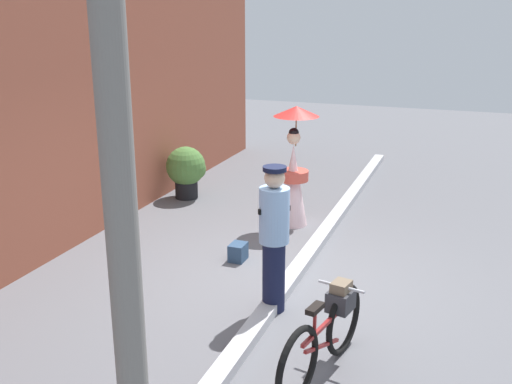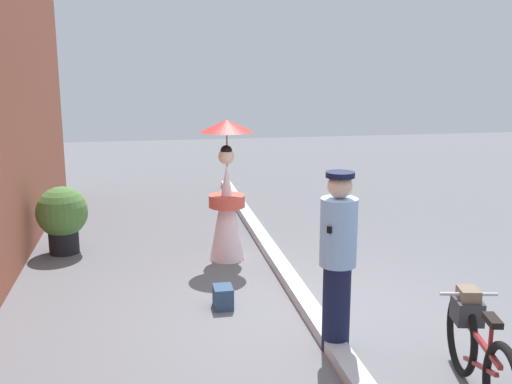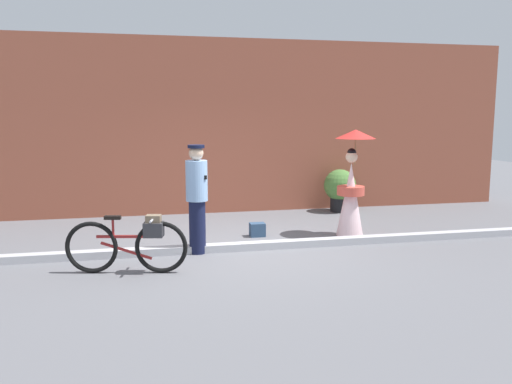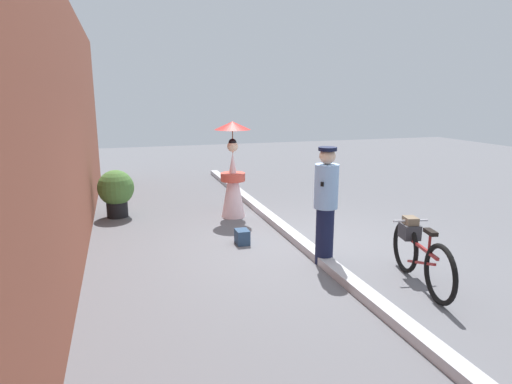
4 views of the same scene
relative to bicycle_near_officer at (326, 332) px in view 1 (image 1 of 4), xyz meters
name	(u,v)px [view 1 (image 1 of 4)]	position (x,y,z in m)	size (l,w,h in m)	color
ground_plane	(289,285)	(1.68, 0.88, -0.43)	(30.00, 30.00, 0.00)	slate
building_wall	(45,118)	(1.68, 4.40, 1.48)	(14.00, 0.40, 3.81)	brown
sidewalk_curb	(289,280)	(1.68, 0.88, -0.37)	(14.00, 0.20, 0.12)	#B2B2B7
bicycle_near_officer	(326,332)	(0.00, 0.00, 0.00)	(1.66, 0.52, 0.82)	black
person_officer	(274,235)	(1.00, 0.86, 0.49)	(0.34, 0.34, 1.71)	#141938
person_with_parasol	(294,169)	(3.84, 1.50, 0.49)	(0.71, 0.71, 1.91)	silver
potted_plant_by_door	(187,169)	(4.54, 3.73, 0.11)	(0.73, 0.72, 0.96)	black
backpack_on_pavement	(238,252)	(2.17, 1.77, -0.30)	(0.27, 0.21, 0.24)	navy
utility_pole	(120,195)	(-2.35, 0.58, 1.97)	(0.18, 0.18, 4.80)	slate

